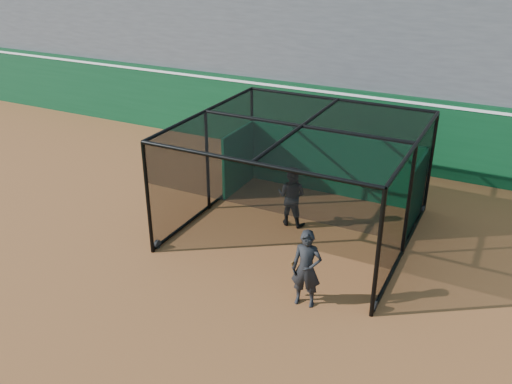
% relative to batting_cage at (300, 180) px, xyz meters
% --- Properties ---
extents(ground, '(120.00, 120.00, 0.00)m').
position_rel_batting_cage_xyz_m(ground, '(-1.00, -3.10, -1.43)').
color(ground, brown).
rests_on(ground, ground).
extents(outfield_wall, '(50.00, 0.50, 2.50)m').
position_rel_batting_cage_xyz_m(outfield_wall, '(-1.00, 5.40, -0.14)').
color(outfield_wall, '#0A381B').
rests_on(outfield_wall, ground).
extents(grandstand, '(50.00, 7.85, 8.95)m').
position_rel_batting_cage_xyz_m(grandstand, '(-1.00, 9.18, 3.05)').
color(grandstand, '#4C4C4F').
rests_on(grandstand, ground).
extents(batting_cage, '(5.59, 5.42, 2.87)m').
position_rel_batting_cage_xyz_m(batting_cage, '(0.00, 0.00, 0.00)').
color(batting_cage, black).
rests_on(batting_cage, ground).
extents(batter, '(0.81, 0.63, 1.65)m').
position_rel_batting_cage_xyz_m(batter, '(-0.30, 0.20, -0.61)').
color(batter, black).
rests_on(batter, ground).
extents(on_deck_player, '(0.68, 0.50, 1.72)m').
position_rel_batting_cage_xyz_m(on_deck_player, '(1.38, -2.91, -0.57)').
color(on_deck_player, black).
rests_on(on_deck_player, ground).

